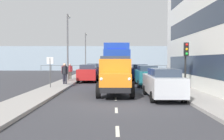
% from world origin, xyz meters
% --- Properties ---
extents(ground_plane, '(80.00, 80.00, 0.00)m').
position_xyz_m(ground_plane, '(0.00, -10.73, 0.00)').
color(ground_plane, '#38383D').
extents(sidewalk_left, '(2.00, 45.38, 0.15)m').
position_xyz_m(sidewalk_left, '(-4.61, -10.73, 0.07)').
color(sidewalk_left, '#9E9993').
rests_on(sidewalk_left, ground_plane).
extents(sidewalk_right, '(2.00, 45.38, 0.15)m').
position_xyz_m(sidewalk_right, '(4.61, -10.73, 0.07)').
color(sidewalk_right, '#9E9993').
rests_on(sidewalk_right, ground_plane).
extents(road_centreline_markings, '(0.12, 40.78, 0.01)m').
position_xyz_m(road_centreline_markings, '(0.00, -10.25, 0.00)').
color(road_centreline_markings, silver).
rests_on(road_centreline_markings, ground_plane).
extents(sea_horizon, '(80.00, 0.80, 5.00)m').
position_xyz_m(sea_horizon, '(0.00, -36.42, 2.50)').
color(sea_horizon, '#8C9EAD').
rests_on(sea_horizon, ground_plane).
extents(seawall_railing, '(28.08, 0.08, 1.20)m').
position_xyz_m(seawall_railing, '(-0.00, -32.82, 0.92)').
color(seawall_railing, '#4C5156').
rests_on(seawall_railing, ground_plane).
extents(truck_vintage_orange, '(2.17, 5.64, 2.43)m').
position_xyz_m(truck_vintage_orange, '(0.03, -2.71, 1.18)').
color(truck_vintage_orange, black).
rests_on(truck_vintage_orange, ground_plane).
extents(lorry_cargo_blue, '(2.58, 8.20, 3.87)m').
position_xyz_m(lorry_cargo_blue, '(-0.17, -12.75, 2.08)').
color(lorry_cargo_blue, '#193899').
rests_on(lorry_cargo_blue, ground_plane).
extents(car_silver_kerbside_near, '(1.79, 4.49, 1.72)m').
position_xyz_m(car_silver_kerbside_near, '(-2.66, -1.38, 0.90)').
color(car_silver_kerbside_near, '#B7BABF').
rests_on(car_silver_kerbside_near, ground_plane).
extents(car_teal_kerbside_1, '(1.78, 4.39, 1.72)m').
position_xyz_m(car_teal_kerbside_1, '(-2.66, -7.84, 0.90)').
color(car_teal_kerbside_1, '#1E6670').
rests_on(car_teal_kerbside_1, ground_plane).
extents(car_navy_kerbside_2, '(1.90, 4.07, 1.72)m').
position_xyz_m(car_navy_kerbside_2, '(-2.66, -13.57, 0.90)').
color(car_navy_kerbside_2, navy).
rests_on(car_navy_kerbside_2, ground_plane).
extents(car_red_oppositeside_0, '(1.89, 3.96, 1.72)m').
position_xyz_m(car_red_oppositeside_0, '(2.66, -11.52, 0.89)').
color(car_red_oppositeside_0, '#B21E1E').
rests_on(car_red_oppositeside_0, ground_plane).
extents(car_black_oppositeside_1, '(1.85, 4.24, 1.72)m').
position_xyz_m(car_black_oppositeside_1, '(2.66, -17.47, 0.90)').
color(car_black_oppositeside_1, black).
rests_on(car_black_oppositeside_1, ground_plane).
extents(pedestrian_couple_a, '(0.53, 0.34, 1.75)m').
position_xyz_m(pedestrian_couple_a, '(4.25, -7.92, 1.19)').
color(pedestrian_couple_a, black).
rests_on(pedestrian_couple_a, sidewalk_right).
extents(pedestrian_by_lamp, '(0.53, 0.34, 1.73)m').
position_xyz_m(pedestrian_by_lamp, '(4.80, -10.32, 1.17)').
color(pedestrian_by_lamp, black).
rests_on(pedestrian_by_lamp, sidewalk_right).
extents(pedestrian_in_dark_coat, '(0.53, 0.34, 1.64)m').
position_xyz_m(pedestrian_in_dark_coat, '(4.75, -12.90, 1.11)').
color(pedestrian_in_dark_coat, '#4C473D').
rests_on(pedestrian_in_dark_coat, sidewalk_right).
extents(traffic_light_near, '(0.28, 0.41, 3.20)m').
position_xyz_m(traffic_light_near, '(-4.71, -3.79, 2.47)').
color(traffic_light_near, black).
rests_on(traffic_light_near, sidewalk_left).
extents(lamp_post_promenade, '(0.32, 1.14, 6.66)m').
position_xyz_m(lamp_post_promenade, '(4.76, -11.92, 4.10)').
color(lamp_post_promenade, '#59595B').
rests_on(lamp_post_promenade, sidewalk_right).
extents(lamp_post_far, '(0.32, 1.14, 6.22)m').
position_xyz_m(lamp_post_far, '(4.47, -24.57, 3.87)').
color(lamp_post_far, '#59595B').
rests_on(lamp_post_far, sidewalk_right).
extents(street_sign, '(0.50, 0.07, 2.25)m').
position_xyz_m(street_sign, '(4.83, -5.44, 1.68)').
color(street_sign, '#4C4C4C').
rests_on(street_sign, sidewalk_right).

